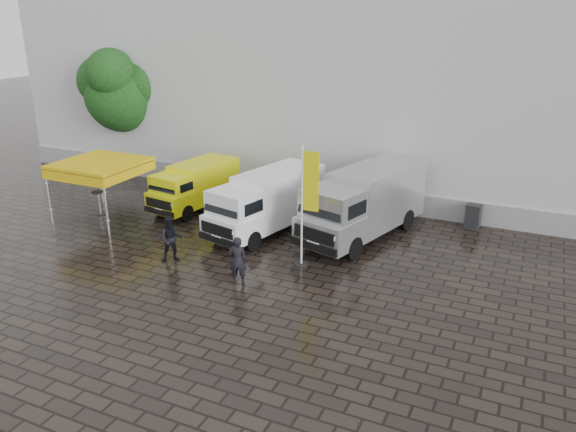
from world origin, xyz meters
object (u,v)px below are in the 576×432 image
object	(u,v)px
person_front	(238,261)
wheelie_bin	(473,216)
van_yellow	(194,187)
cocktail_table	(100,203)
van_white	(266,204)
flagpole	(307,202)
canopy_tent	(99,165)
person_tent	(171,239)
van_silver	(363,205)

from	to	relation	value
person_front	wheelie_bin	bearing A→B (deg)	-145.81
van_yellow	person_front	bearing A→B (deg)	-37.98
cocktail_table	wheelie_bin	world-z (taller)	cocktail_table
van_yellow	person_front	distance (m)	8.19
van_white	flagpole	xyz separation A→B (m)	(2.82, -2.36, 1.22)
van_yellow	canopy_tent	bearing A→B (deg)	-129.96
person_front	person_tent	distance (m)	3.20
van_white	canopy_tent	world-z (taller)	canopy_tent
van_white	flagpole	size ratio (longest dim) A/B	1.29
canopy_tent	person_tent	distance (m)	6.34
canopy_tent	flagpole	xyz separation A→B (m)	(10.24, -0.86, 0.02)
flagpole	person_front	distance (m)	3.21
flagpole	person_tent	xyz separation A→B (m)	(-4.67, -1.72, -1.58)
canopy_tent	person_tent	bearing A→B (deg)	-24.92
flagpole	person_tent	world-z (taller)	flagpole
van_white	person_front	size ratio (longest dim) A/B	3.33
cocktail_table	person_tent	world-z (taller)	person_tent
van_yellow	van_silver	world-z (taller)	van_silver
van_silver	wheelie_bin	size ratio (longest dim) A/B	6.17
van_white	canopy_tent	size ratio (longest dim) A/B	1.70
wheelie_bin	van_white	bearing A→B (deg)	-147.07
van_yellow	van_white	xyz separation A→B (m)	(4.36, -1.23, 0.18)
van_yellow	cocktail_table	bearing A→B (deg)	-136.40
van_silver	wheelie_bin	bearing A→B (deg)	52.50
van_white	cocktail_table	size ratio (longest dim) A/B	5.28
flagpole	cocktail_table	xyz separation A→B (m)	(-10.71, 1.10, -1.92)
cocktail_table	person_tent	xyz separation A→B (m)	(6.04, -2.82, 0.34)
van_silver	canopy_tent	world-z (taller)	van_silver
wheelie_bin	person_tent	bearing A→B (deg)	-134.52
van_yellow	wheelie_bin	xyz separation A→B (m)	(12.22, 2.88, -0.54)
flagpole	cocktail_table	bearing A→B (deg)	174.16
cocktail_table	wheelie_bin	size ratio (longest dim) A/B	1.05
van_silver	flagpole	bearing A→B (deg)	-90.87
flagpole	canopy_tent	bearing A→B (deg)	175.18
person_tent	person_front	bearing A→B (deg)	-45.34
canopy_tent	person_tent	xyz separation A→B (m)	(5.57, -2.59, -1.56)
van_yellow	person_front	world-z (taller)	van_yellow
van_silver	van_yellow	bearing A→B (deg)	-165.17
person_front	person_tent	bearing A→B (deg)	-30.03
canopy_tent	person_front	xyz separation A→B (m)	(8.72, -3.19, -1.58)
van_silver	person_tent	xyz separation A→B (m)	(-5.70, -5.20, -0.51)
person_front	canopy_tent	bearing A→B (deg)	-39.26
van_silver	flagpole	world-z (taller)	flagpole
van_yellow	flagpole	bearing A→B (deg)	-18.25
flagpole	person_front	world-z (taller)	flagpole
van_yellow	van_white	size ratio (longest dim) A/B	0.80
van_white	cocktail_table	distance (m)	8.02
canopy_tent	flagpole	bearing A→B (deg)	-4.82
van_yellow	wheelie_bin	size ratio (longest dim) A/B	4.42
person_front	person_tent	world-z (taller)	person_tent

